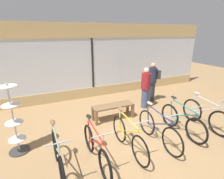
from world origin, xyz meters
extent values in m
plane|color=#99754C|center=(0.00, 0.00, 0.00)|extent=(24.00, 24.00, 0.00)
cube|color=tan|center=(0.00, 3.72, 0.23)|extent=(12.00, 0.08, 0.45)
cube|color=silver|center=(0.00, 3.72, 1.52)|extent=(12.00, 0.04, 2.15)
cube|color=tan|center=(0.00, 3.72, 2.90)|extent=(12.00, 0.08, 0.60)
cube|color=black|center=(0.00, 3.69, 1.52)|extent=(0.08, 0.02, 2.15)
torus|color=black|center=(-2.15, 0.10, 0.37)|extent=(0.05, 0.74, 0.74)
torus|color=black|center=(-2.15, -0.91, 0.37)|extent=(0.05, 0.74, 0.74)
cylinder|color=gray|center=(-2.15, -0.44, 0.61)|extent=(0.03, 0.95, 0.51)
cylinder|color=gray|center=(-2.15, 0.06, 0.61)|extent=(0.03, 0.11, 0.49)
cylinder|color=gray|center=(-2.15, -0.41, 0.89)|extent=(0.03, 0.88, 0.10)
cylinder|color=gray|center=(-2.15, -0.12, 0.37)|extent=(0.03, 0.46, 0.03)
cylinder|color=#B2B2B7|center=(-2.15, 0.02, 0.92)|extent=(0.02, 0.02, 0.14)
ellipsoid|color=brown|center=(-2.15, 0.02, 1.00)|extent=(0.11, 0.22, 0.06)
cylinder|color=#B2B2B7|center=(-2.15, -0.85, 0.98)|extent=(0.02, 0.02, 0.12)
cylinder|color=#ADADB2|center=(-2.15, -0.85, 1.04)|extent=(0.46, 0.02, 0.02)
torus|color=black|center=(-1.35, 0.09, 0.34)|extent=(0.05, 0.68, 0.68)
torus|color=black|center=(-1.35, -0.96, 0.34)|extent=(0.05, 0.68, 0.68)
cylinder|color=red|center=(-1.35, -0.47, 0.58)|extent=(0.03, 0.98, 0.51)
cylinder|color=red|center=(-1.35, 0.05, 0.58)|extent=(0.03, 0.11, 0.49)
cylinder|color=red|center=(-1.35, -0.44, 0.85)|extent=(0.03, 0.91, 0.10)
cylinder|color=red|center=(-1.35, -0.15, 0.34)|extent=(0.03, 0.47, 0.03)
cylinder|color=#B2B2B7|center=(-1.35, 0.01, 0.89)|extent=(0.02, 0.02, 0.14)
ellipsoid|color=black|center=(-1.35, 0.01, 0.97)|extent=(0.11, 0.22, 0.06)
cylinder|color=#B2B2B7|center=(-1.35, -0.90, 0.95)|extent=(0.02, 0.02, 0.12)
cylinder|color=#ADADB2|center=(-1.35, -0.90, 1.01)|extent=(0.46, 0.02, 0.02)
torus|color=black|center=(-0.48, 0.13, 0.36)|extent=(0.04, 0.71, 0.71)
torus|color=black|center=(-0.48, -0.88, 0.36)|extent=(0.04, 0.71, 0.71)
cylinder|color=gold|center=(-0.48, -0.41, 0.60)|extent=(0.03, 0.95, 0.51)
cylinder|color=gold|center=(-0.48, 0.09, 0.60)|extent=(0.03, 0.11, 0.49)
cylinder|color=gold|center=(-0.48, -0.38, 0.87)|extent=(0.03, 0.88, 0.10)
cylinder|color=gold|center=(-0.48, -0.09, 0.36)|extent=(0.03, 0.46, 0.03)
cylinder|color=#B2B2B7|center=(-0.48, 0.05, 0.91)|extent=(0.02, 0.02, 0.14)
ellipsoid|color=brown|center=(-0.48, 0.05, 0.99)|extent=(0.11, 0.22, 0.06)
cylinder|color=#B2B2B7|center=(-0.48, -0.82, 0.97)|extent=(0.02, 0.02, 0.12)
cylinder|color=#ADADB2|center=(-0.48, -0.82, 1.03)|extent=(0.46, 0.02, 0.02)
torus|color=black|center=(0.39, 0.11, 0.36)|extent=(0.04, 0.72, 0.72)
torus|color=black|center=(0.39, -0.92, 0.36)|extent=(0.04, 0.72, 0.72)
cylinder|color=navy|center=(0.39, -0.45, 0.60)|extent=(0.03, 0.97, 0.51)
cylinder|color=navy|center=(0.39, 0.07, 0.60)|extent=(0.03, 0.11, 0.49)
cylinder|color=navy|center=(0.39, -0.42, 0.88)|extent=(0.03, 0.89, 0.10)
cylinder|color=navy|center=(0.39, -0.12, 0.36)|extent=(0.03, 0.47, 0.03)
cylinder|color=#B2B2B7|center=(0.39, 0.03, 0.91)|extent=(0.02, 0.02, 0.14)
ellipsoid|color=#B2A893|center=(0.39, 0.03, 0.99)|extent=(0.11, 0.22, 0.06)
cylinder|color=#B2B2B7|center=(0.39, -0.86, 0.97)|extent=(0.02, 0.02, 0.12)
cylinder|color=#ADADB2|center=(0.39, -0.86, 1.03)|extent=(0.46, 0.02, 0.02)
torus|color=black|center=(1.31, 0.19, 0.36)|extent=(0.06, 0.72, 0.72)
torus|color=black|center=(1.31, -0.81, 0.36)|extent=(0.06, 0.72, 0.72)
cylinder|color=#1E7A7F|center=(1.31, -0.35, 0.60)|extent=(0.03, 0.93, 0.51)
cylinder|color=#1E7A7F|center=(1.31, 0.15, 0.60)|extent=(0.03, 0.11, 0.49)
cylinder|color=#1E7A7F|center=(1.31, -0.32, 0.88)|extent=(0.03, 0.86, 0.10)
cylinder|color=#1E7A7F|center=(1.31, -0.04, 0.36)|extent=(0.03, 0.45, 0.03)
cylinder|color=#B2B2B7|center=(1.31, 0.11, 0.91)|extent=(0.02, 0.02, 0.14)
ellipsoid|color=black|center=(1.31, 0.11, 0.99)|extent=(0.11, 0.22, 0.06)
cylinder|color=#B2B2B7|center=(1.31, -0.75, 0.97)|extent=(0.02, 0.02, 0.12)
cylinder|color=#ADADB2|center=(1.31, -0.75, 1.03)|extent=(0.46, 0.02, 0.02)
torus|color=black|center=(2.23, 0.16, 0.37)|extent=(0.06, 0.75, 0.75)
torus|color=black|center=(2.23, -0.83, 0.37)|extent=(0.06, 0.75, 0.75)
cylinder|color=#BCBCC1|center=(2.23, -0.38, 0.61)|extent=(0.03, 0.92, 0.51)
cylinder|color=#BCBCC1|center=(2.23, 0.12, 0.61)|extent=(0.03, 0.11, 0.49)
cylinder|color=#BCBCC1|center=(2.23, -0.35, 0.89)|extent=(0.03, 0.85, 0.10)
cylinder|color=#BCBCC1|center=(2.23, -0.06, 0.37)|extent=(0.03, 0.44, 0.03)
cylinder|color=#B2B2B7|center=(2.23, 0.08, 0.92)|extent=(0.02, 0.02, 0.14)
ellipsoid|color=#B2A893|center=(2.23, 0.08, 1.00)|extent=(0.11, 0.22, 0.06)
cylinder|color=#B2B2B7|center=(2.23, -0.77, 0.98)|extent=(0.02, 0.02, 0.12)
cylinder|color=#ADADB2|center=(2.23, -0.77, 1.04)|extent=(0.46, 0.02, 0.02)
cylinder|color=#333333|center=(-2.96, 0.76, 0.01)|extent=(0.48, 0.48, 0.03)
cylinder|color=silver|center=(-2.96, 0.76, 0.90)|extent=(0.04, 0.04, 1.80)
cylinder|color=white|center=(-2.96, 0.76, 0.35)|extent=(0.40, 0.40, 0.02)
cylinder|color=white|center=(-2.96, 0.76, 0.80)|extent=(0.40, 0.40, 0.02)
cylinder|color=white|center=(-2.96, 0.76, 1.25)|extent=(0.40, 0.40, 0.02)
cylinder|color=white|center=(-2.96, 0.76, 1.70)|extent=(0.40, 0.40, 0.02)
cube|color=brown|center=(-0.10, 1.34, 0.49)|extent=(1.40, 0.44, 0.05)
cube|color=brown|center=(-0.76, 1.16, 0.23)|extent=(0.08, 0.08, 0.46)
cube|color=brown|center=(0.56, 1.16, 0.23)|extent=(0.08, 0.08, 0.46)
cube|color=brown|center=(-0.76, 1.52, 0.23)|extent=(0.08, 0.08, 0.46)
cube|color=brown|center=(0.56, 1.52, 0.23)|extent=(0.08, 0.08, 0.46)
cylinder|color=#2D2D38|center=(2.09, 2.18, 0.40)|extent=(0.31, 0.31, 0.80)
cylinder|color=#23283D|center=(2.09, 2.18, 1.12)|extent=(0.40, 0.40, 0.64)
sphere|color=tan|center=(2.09, 2.18, 1.54)|extent=(0.21, 0.21, 0.21)
cube|color=#38383D|center=(2.33, 2.13, 1.15)|extent=(0.19, 0.26, 0.36)
cylinder|color=#424C6B|center=(1.43, 1.71, 0.39)|extent=(0.35, 0.35, 0.77)
cylinder|color=maroon|center=(1.43, 1.71, 1.08)|extent=(0.46, 0.46, 0.61)
sphere|color=beige|center=(1.43, 1.71, 1.49)|extent=(0.20, 0.20, 0.20)
camera|label=1|loc=(-2.37, -3.54, 2.84)|focal=28.00mm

